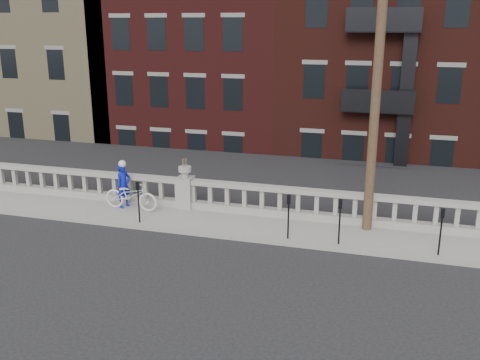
# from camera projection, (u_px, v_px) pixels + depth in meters

# --- Properties ---
(ground) EXTENTS (120.00, 120.00, 0.00)m
(ground) POSITION_uv_depth(u_px,v_px,m) (134.00, 256.00, 15.10)
(ground) COLOR black
(ground) RESTS_ON ground
(sidewalk) EXTENTS (32.00, 2.20, 0.15)m
(sidewalk) POSITION_uv_depth(u_px,v_px,m) (175.00, 218.00, 17.84)
(sidewalk) COLOR gray
(sidewalk) RESTS_ON ground
(balustrade) EXTENTS (28.00, 0.34, 1.03)m
(balustrade) POSITION_uv_depth(u_px,v_px,m) (186.00, 194.00, 18.56)
(balustrade) COLOR gray
(balustrade) RESTS_ON sidewalk
(planter_pedestal) EXTENTS (0.55, 0.55, 1.76)m
(planter_pedestal) POSITION_uv_depth(u_px,v_px,m) (185.00, 189.00, 18.50)
(planter_pedestal) COLOR gray
(planter_pedestal) RESTS_ON sidewalk
(lower_level) EXTENTS (80.00, 44.00, 20.80)m
(lower_level) POSITION_uv_depth(u_px,v_px,m) (300.00, 82.00, 35.45)
(lower_level) COLOR #605E59
(lower_level) RESTS_ON ground
(utility_pole) EXTENTS (1.60, 0.28, 10.00)m
(utility_pole) POSITION_uv_depth(u_px,v_px,m) (378.00, 63.00, 15.29)
(utility_pole) COLOR #422D1E
(utility_pole) RESTS_ON sidewalk
(parking_meter_a) EXTENTS (0.10, 0.09, 1.36)m
(parking_meter_a) POSITION_uv_depth(u_px,v_px,m) (138.00, 197.00, 17.04)
(parking_meter_a) COLOR black
(parking_meter_a) RESTS_ON sidewalk
(parking_meter_b) EXTENTS (0.10, 0.09, 1.36)m
(parking_meter_b) POSITION_uv_depth(u_px,v_px,m) (289.00, 212.00, 15.73)
(parking_meter_b) COLOR black
(parking_meter_b) RESTS_ON sidewalk
(parking_meter_c) EXTENTS (0.10, 0.09, 1.36)m
(parking_meter_c) POSITION_uv_depth(u_px,v_px,m) (340.00, 217.00, 15.33)
(parking_meter_c) COLOR black
(parking_meter_c) RESTS_ON sidewalk
(parking_meter_d) EXTENTS (0.10, 0.09, 1.36)m
(parking_meter_d) POSITION_uv_depth(u_px,v_px,m) (441.00, 226.00, 14.60)
(parking_meter_d) COLOR black
(parking_meter_d) RESTS_ON sidewalk
(bicycle) EXTENTS (1.97, 0.74, 1.03)m
(bicycle) POSITION_uv_depth(u_px,v_px,m) (131.00, 195.00, 18.35)
(bicycle) COLOR silver
(bicycle) RESTS_ON sidewalk
(cyclist) EXTENTS (0.55, 0.67, 1.57)m
(cyclist) POSITION_uv_depth(u_px,v_px,m) (124.00, 185.00, 18.52)
(cyclist) COLOR #0B15A9
(cyclist) RESTS_ON sidewalk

